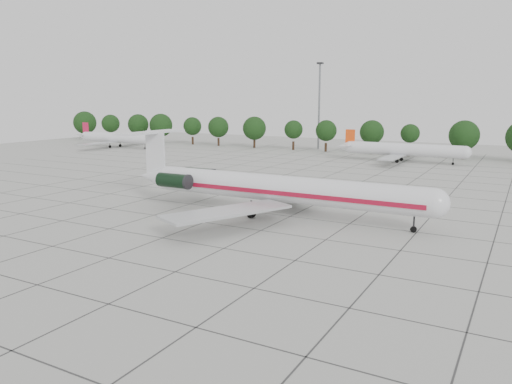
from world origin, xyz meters
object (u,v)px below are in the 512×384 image
main_airliner (266,187)px  bg_airliner_c (403,150)px  floodlight_mast (319,101)px  bg_airliner_a (117,138)px

main_airliner → bg_airliner_c: main_airliner is taller
main_airliner → bg_airliner_c: bearing=86.8°
main_airliner → floodlight_mast: size_ratio=1.74×
floodlight_mast → bg_airliner_c: bearing=-33.9°
main_airliner → bg_airliner_a: 100.82m
bg_airliner_a → main_airliner: bearing=-34.9°
bg_airliner_c → floodlight_mast: floodlight_mast is taller
bg_airliner_a → bg_airliner_c: bearing=4.5°
main_airliner → bg_airliner_a: bearing=144.8°
bg_airliner_a → bg_airliner_c: size_ratio=1.00×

